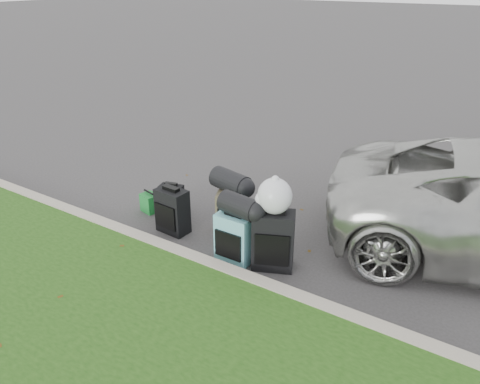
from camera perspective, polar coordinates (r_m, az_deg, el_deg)
The scene contains 12 objects.
ground at distance 6.81m, azimuth -0.21°, elevation -4.99°, with size 120.00×120.00×0.00m, color #383535.
curb at distance 6.09m, azimuth -5.41°, elevation -8.32°, with size 120.00×0.18×0.15m, color #9E937F.
suitcase_small_black at distance 7.37m, azimuth -8.32°, elevation -0.84°, with size 0.36×0.20×0.45m, color black.
suitcase_large_black_left at distance 6.77m, azimuth -8.23°, elevation -2.30°, with size 0.46×0.27×0.66m, color black.
suitcase_olive at distance 6.71m, azimuth -0.99°, elevation -2.56°, with size 0.43×0.27×0.60m, color #433D2A.
suitcase_teal at distance 6.04m, azimuth -0.68°, elevation -5.64°, with size 0.46×0.28×0.66m, color teal.
suitcase_large_black_right at distance 5.89m, azimuth 4.06°, elevation -5.91°, with size 0.52×0.31×0.77m, color black.
tote_green at distance 7.48m, azimuth -10.94°, elevation -1.30°, with size 0.26×0.21×0.29m, color #1A762C.
tote_navy at distance 7.35m, azimuth -0.97°, elevation -1.31°, with size 0.27×0.21×0.29m, color navy.
duffel_left at distance 6.59m, azimuth -1.17°, elevation 1.27°, with size 0.31×0.31×0.58m, color black.
duffel_right at distance 5.80m, azimuth -0.10°, elevation -1.68°, with size 0.28×0.28×0.50m, color black.
trash_bag at distance 5.63m, azimuth 4.25°, elevation -0.49°, with size 0.43×0.43×0.43m, color silver.
Camera 1 is at (3.22, -4.94, 3.42)m, focal length 35.00 mm.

